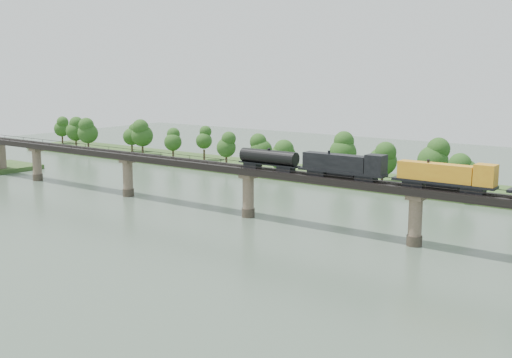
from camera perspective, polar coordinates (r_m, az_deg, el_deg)
The scene contains 6 objects.
ground at distance 124.77m, azimuth -9.14°, elevation -5.87°, with size 400.00×400.00×0.00m, color #3B4B3D.
far_bank at distance 192.04m, azimuth 9.33°, elevation -0.09°, with size 300.00×24.00×1.60m, color #2C471C.
bridge at distance 145.33m, azimuth -0.70°, elevation -1.29°, with size 236.00×30.00×11.50m.
bridge_superstructure at distance 144.24m, azimuth -0.70°, elevation 1.18°, with size 220.00×4.90×0.75m.
far_treeline at distance 190.85m, azimuth 6.59°, elevation 2.35°, with size 289.06×17.54×13.60m.
freight_train at distance 124.68m, azimuth 13.37°, elevation 0.59°, with size 77.71×3.03×5.35m.
Camera 1 is at (86.73, -83.17, 33.58)m, focal length 45.00 mm.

